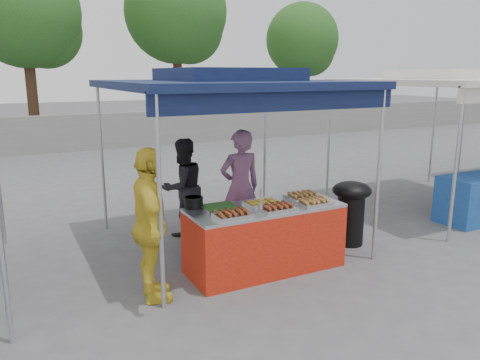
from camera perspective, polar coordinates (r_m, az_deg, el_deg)
name	(u,v)px	position (r m, az deg, el deg)	size (l,w,h in m)	color
ground_plane	(261,266)	(6.32, 2.53, -10.41)	(80.00, 80.00, 0.00)	#59595C
back_wall	(98,132)	(16.41, -16.94, 5.66)	(40.00, 0.25, 1.20)	gray
main_canopy	(228,83)	(6.67, -1.48, 11.77)	(3.20, 3.20, 2.57)	#BABBC2
neighbor_stall_right	(464,125)	(9.33, 25.64, 6.09)	(3.20, 3.20, 2.57)	#BABBC2
tree_1	(29,18)	(18.12, -24.29, 17.60)	(3.71, 3.69, 6.34)	#402918
tree_2	(179,17)	(19.51, -7.43, 19.14)	(3.97, 3.97, 6.82)	#402918
tree_3	(304,43)	(22.43, 7.83, 16.19)	(3.36, 3.28, 5.63)	#402918
vendor_table	(265,238)	(6.09, 3.04, -7.06)	(2.00, 0.80, 0.85)	red
food_tray_fl	(232,215)	(5.48, -0.94, -4.26)	(0.42, 0.30, 0.07)	silver
food_tray_fm	(277,208)	(5.76, 4.47, -3.44)	(0.42, 0.30, 0.07)	silver
food_tray_fr	(314,202)	(6.06, 9.00, -2.72)	(0.42, 0.30, 0.07)	silver
food_tray_bl	(220,208)	(5.76, -2.43, -3.41)	(0.42, 0.30, 0.07)	silver
food_tray_bm	(262,203)	(5.98, 2.67, -2.80)	(0.42, 0.30, 0.07)	silver
food_tray_br	(302,196)	(6.35, 7.60, -1.95)	(0.42, 0.30, 0.07)	silver
cooking_pot	(193,202)	(5.90, -5.69, -2.71)	(0.24, 0.24, 0.14)	black
skewer_cup	(261,208)	(5.72, 2.55, -3.40)	(0.07, 0.07, 0.09)	#BABBC2
wok_burner	(351,207)	(7.10, 13.37, -3.25)	(0.57, 0.57, 0.96)	black
crate_left	(207,247)	(6.58, -4.04, -8.20)	(0.45, 0.31, 0.27)	#1333A2
crate_right	(262,234)	(7.02, 2.71, -6.55)	(0.55, 0.38, 0.33)	#1333A2
crate_stacked	(262,213)	(6.92, 2.74, -4.04)	(0.52, 0.37, 0.31)	#1333A2
vendor_woman	(240,188)	(6.87, 0.00, -0.93)	(0.63, 0.41, 1.72)	#89577D
helper_man	(183,187)	(7.33, -6.97, -0.89)	(0.74, 0.58, 1.53)	black
customer_person	(150,226)	(5.23, -10.87, -5.51)	(1.02, 0.42, 1.74)	yellow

